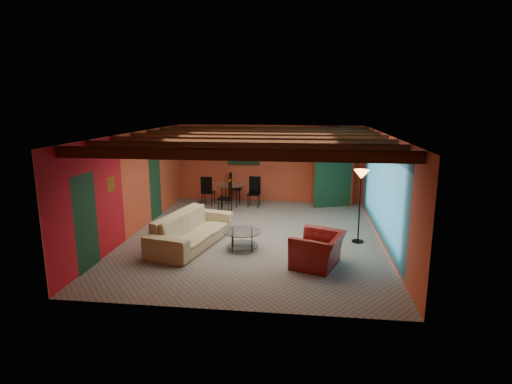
# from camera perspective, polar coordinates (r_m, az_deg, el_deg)

# --- Properties ---
(room) EXTENTS (6.52, 8.01, 2.71)m
(room) POSITION_cam_1_polar(r_m,az_deg,el_deg) (10.55, -0.06, 6.33)
(room) COLOR gray
(room) RESTS_ON ground
(sofa) EXTENTS (1.65, 2.91, 0.80)m
(sofa) POSITION_cam_1_polar(r_m,az_deg,el_deg) (10.30, -8.88, -5.12)
(sofa) COLOR tan
(sofa) RESTS_ON ground
(armchair) EXTENTS (1.29, 1.38, 0.72)m
(armchair) POSITION_cam_1_polar(r_m,az_deg,el_deg) (9.01, 8.61, -7.94)
(armchair) COLOR maroon
(armchair) RESTS_ON ground
(coffee_table) EXTENTS (1.04, 1.04, 0.47)m
(coffee_table) POSITION_cam_1_polar(r_m,az_deg,el_deg) (9.91, -1.93, -6.68)
(coffee_table) COLOR white
(coffee_table) RESTS_ON ground
(dining_table) EXTENTS (2.10, 2.10, 1.03)m
(dining_table) POSITION_cam_1_polar(r_m,az_deg,el_deg) (13.93, -3.52, 0.11)
(dining_table) COLOR silver
(dining_table) RESTS_ON ground
(armoire) EXTENTS (1.40, 0.99, 2.22)m
(armoire) POSITION_cam_1_polar(r_m,az_deg,el_deg) (14.23, 10.58, 2.61)
(armoire) COLOR maroon
(armoire) RESTS_ON ground
(floor_lamp) EXTENTS (0.49, 0.49, 1.86)m
(floor_lamp) POSITION_cam_1_polar(r_m,az_deg,el_deg) (10.55, 14.21, -1.95)
(floor_lamp) COLOR black
(floor_lamp) RESTS_ON ground
(ceiling_fan) EXTENTS (1.50, 1.50, 0.44)m
(ceiling_fan) POSITION_cam_1_polar(r_m,az_deg,el_deg) (10.44, -0.13, 6.27)
(ceiling_fan) COLOR #472614
(ceiling_fan) RESTS_ON ceiling
(painting) EXTENTS (1.05, 0.03, 0.65)m
(painting) POSITION_cam_1_polar(r_m,az_deg,el_deg) (14.54, -1.72, 5.18)
(painting) COLOR black
(painting) RESTS_ON wall_back
(potted_plant) EXTENTS (0.53, 0.49, 0.49)m
(potted_plant) POSITION_cam_1_polar(r_m,az_deg,el_deg) (14.06, 10.80, 8.06)
(potted_plant) COLOR #26661E
(potted_plant) RESTS_ON armoire
(vase) EXTENTS (0.26, 0.26, 0.20)m
(vase) POSITION_cam_1_polar(r_m,az_deg,el_deg) (13.81, -3.55, 2.61)
(vase) COLOR orange
(vase) RESTS_ON dining_table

